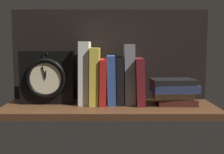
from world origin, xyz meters
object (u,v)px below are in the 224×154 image
at_px(book_blue_modern, 112,80).
at_px(book_yellow_seinlanguage, 96,76).
at_px(framed_clock, 48,78).
at_px(book_black_skeptic, 121,81).
at_px(book_white_catcher, 86,73).
at_px(book_red_requiem, 104,81).
at_px(book_maroon_dawkins, 140,81).
at_px(book_stack_side, 175,91).
at_px(book_gray_chess, 130,74).

bearing_deg(book_blue_modern, book_yellow_seinlanguage, 180.00).
height_order(book_yellow_seinlanguage, framed_clock, book_yellow_seinlanguage).
bearing_deg(book_yellow_seinlanguage, book_black_skeptic, 0.00).
xyz_separation_m(book_white_catcher, book_red_requiem, (0.08, 0.00, -0.04)).
bearing_deg(book_blue_modern, book_black_skeptic, 0.00).
distance_m(book_yellow_seinlanguage, book_black_skeptic, 0.10).
height_order(book_white_catcher, book_maroon_dawkins, book_white_catcher).
bearing_deg(book_blue_modern, framed_clock, -177.98).
bearing_deg(framed_clock, book_stack_side, -1.76).
bearing_deg(book_maroon_dawkins, framed_clock, -178.59).
relative_size(book_blue_modern, book_maroon_dawkins, 1.05).
bearing_deg(book_yellow_seinlanguage, book_red_requiem, 0.00).
bearing_deg(book_white_catcher, book_red_requiem, 0.00).
relative_size(book_gray_chess, framed_clock, 1.13).
distance_m(book_yellow_seinlanguage, book_maroon_dawkins, 0.18).
xyz_separation_m(book_maroon_dawkins, framed_clock, (-0.37, -0.01, 0.01)).
bearing_deg(book_gray_chess, book_maroon_dawkins, 0.00).
xyz_separation_m(book_white_catcher, book_maroon_dawkins, (0.22, 0.00, -0.03)).
xyz_separation_m(book_gray_chess, book_maroon_dawkins, (0.04, 0.00, -0.03)).
height_order(book_white_catcher, framed_clock, book_white_catcher).
bearing_deg(book_yellow_seinlanguage, book_white_catcher, 180.00).
xyz_separation_m(book_blue_modern, book_maroon_dawkins, (0.11, 0.00, -0.01)).
distance_m(book_white_catcher, book_black_skeptic, 0.15).
xyz_separation_m(book_gray_chess, framed_clock, (-0.33, -0.01, -0.01)).
distance_m(book_yellow_seinlanguage, framed_clock, 0.20).
height_order(book_red_requiem, framed_clock, framed_clock).
relative_size(book_yellow_seinlanguage, framed_clock, 1.06).
relative_size(book_red_requiem, book_maroon_dawkins, 0.98).
bearing_deg(book_black_skeptic, book_stack_side, -6.58).
relative_size(book_yellow_seinlanguage, book_blue_modern, 1.16).
bearing_deg(book_black_skeptic, book_red_requiem, 180.00).
bearing_deg(book_blue_modern, book_stack_side, -5.69).
bearing_deg(book_black_skeptic, book_gray_chess, 0.00).
relative_size(book_white_catcher, book_maroon_dawkins, 1.36).
height_order(book_yellow_seinlanguage, book_black_skeptic, book_yellow_seinlanguage).
bearing_deg(book_yellow_seinlanguage, framed_clock, -177.29).
height_order(book_blue_modern, book_gray_chess, book_gray_chess).
xyz_separation_m(book_black_skeptic, framed_clock, (-0.30, -0.01, 0.01)).
distance_m(book_white_catcher, book_blue_modern, 0.11).
bearing_deg(book_gray_chess, book_blue_modern, 180.00).
relative_size(book_black_skeptic, book_stack_side, 0.99).
bearing_deg(book_black_skeptic, book_blue_modern, 180.00).
relative_size(book_black_skeptic, book_gray_chess, 0.77).
bearing_deg(book_maroon_dawkins, book_red_requiem, 180.00).
distance_m(book_blue_modern, book_stack_side, 0.26).
height_order(book_maroon_dawkins, framed_clock, framed_clock).
relative_size(book_white_catcher, framed_clock, 1.18).
bearing_deg(framed_clock, book_blue_modern, 2.02).
bearing_deg(book_white_catcher, book_gray_chess, 0.00).
distance_m(book_black_skeptic, book_gray_chess, 0.05).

